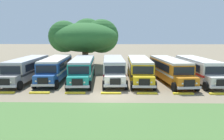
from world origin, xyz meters
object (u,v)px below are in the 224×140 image
at_px(parked_bus_slot_2, 83,68).
at_px(parked_bus_slot_1, 56,68).
at_px(parked_bus_slot_4, 139,68).
at_px(parked_bus_slot_6, 198,69).
at_px(parked_bus_slot_5, 170,69).
at_px(parked_bus_slot_0, 27,68).
at_px(parked_bus_slot_3, 114,68).
at_px(broad_shade_tree, 86,37).

bearing_deg(parked_bus_slot_2, parked_bus_slot_1, -102.11).
distance_m(parked_bus_slot_4, parked_bus_slot_6, 7.25).
bearing_deg(parked_bus_slot_5, parked_bus_slot_0, -96.80).
xyz_separation_m(parked_bus_slot_5, parked_bus_slot_6, (3.57, 0.36, 0.00)).
height_order(parked_bus_slot_0, parked_bus_slot_3, same).
relative_size(parked_bus_slot_0, parked_bus_slot_3, 1.00).
xyz_separation_m(parked_bus_slot_3, broad_shade_tree, (-5.06, 11.91, 3.76)).
distance_m(parked_bus_slot_4, broad_shade_tree, 15.19).
xyz_separation_m(parked_bus_slot_0, parked_bus_slot_4, (14.14, 0.18, 0.00)).
bearing_deg(parked_bus_slot_5, broad_shade_tree, -142.44).
relative_size(parked_bus_slot_5, parked_bus_slot_6, 1.01).
xyz_separation_m(parked_bus_slot_2, parked_bus_slot_5, (10.80, -0.27, 0.00)).
bearing_deg(parked_bus_slot_2, parked_bus_slot_4, 87.96).
distance_m(parked_bus_slot_0, parked_bus_slot_5, 17.83).
bearing_deg(parked_bus_slot_1, parked_bus_slot_5, 84.53).
bearing_deg(parked_bus_slot_3, broad_shade_tree, -159.49).
relative_size(parked_bus_slot_4, parked_bus_slot_6, 0.99).
bearing_deg(parked_bus_slot_6, parked_bus_slot_5, -87.73).
height_order(parked_bus_slot_2, broad_shade_tree, broad_shade_tree).
relative_size(parked_bus_slot_1, parked_bus_slot_2, 1.00).
bearing_deg(parked_bus_slot_3, parked_bus_slot_2, -86.42).
height_order(parked_bus_slot_2, parked_bus_slot_3, same).
height_order(parked_bus_slot_0, parked_bus_slot_2, same).
height_order(parked_bus_slot_2, parked_bus_slot_6, same).
height_order(parked_bus_slot_1, parked_bus_slot_5, same).
relative_size(parked_bus_slot_1, parked_bus_slot_5, 0.99).
bearing_deg(parked_bus_slot_1, parked_bus_slot_2, 79.03).
xyz_separation_m(parked_bus_slot_1, broad_shade_tree, (2.38, 11.77, 3.76)).
xyz_separation_m(parked_bus_slot_4, parked_bus_slot_5, (3.68, -0.44, 0.00)).
xyz_separation_m(parked_bus_slot_0, parked_bus_slot_5, (17.83, -0.25, 0.00)).
height_order(parked_bus_slot_1, parked_bus_slot_2, same).
relative_size(parked_bus_slot_1, parked_bus_slot_4, 1.00).
relative_size(parked_bus_slot_6, broad_shade_tree, 0.85).
bearing_deg(parked_bus_slot_1, parked_bus_slot_0, -82.82).
xyz_separation_m(parked_bus_slot_1, parked_bus_slot_6, (17.92, -0.46, 0.00)).
bearing_deg(parked_bus_slot_5, parked_bus_slot_1, -99.28).
distance_m(parked_bus_slot_1, parked_bus_slot_3, 7.44).
bearing_deg(parked_bus_slot_5, parked_bus_slot_2, -97.45).
xyz_separation_m(parked_bus_slot_1, parked_bus_slot_4, (10.67, -0.39, 0.00)).
distance_m(parked_bus_slot_1, broad_shade_tree, 12.59).
bearing_deg(parked_bus_slot_1, broad_shade_tree, 166.40).
distance_m(parked_bus_slot_2, parked_bus_slot_3, 3.90).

